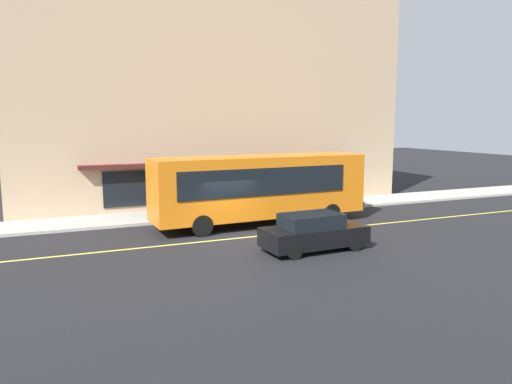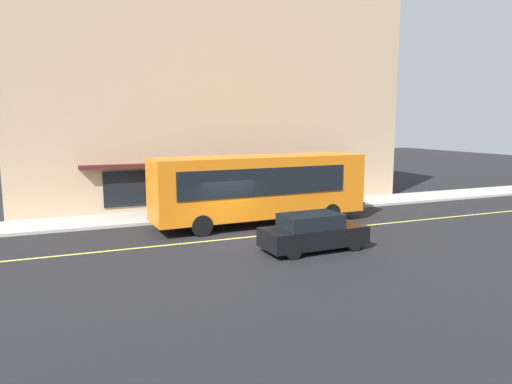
% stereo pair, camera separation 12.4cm
% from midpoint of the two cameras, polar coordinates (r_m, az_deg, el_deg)
% --- Properties ---
extents(ground, '(120.00, 120.00, 0.00)m').
position_cam_midpoint_polar(ground, '(21.28, -2.34, -5.63)').
color(ground, black).
extents(sidewalk, '(80.00, 3.09, 0.15)m').
position_cam_midpoint_polar(sidewalk, '(26.68, -6.69, -2.64)').
color(sidewalk, '#B2ADA3').
rests_on(sidewalk, ground).
extents(lane_centre_stripe, '(36.00, 0.16, 0.01)m').
position_cam_midpoint_polar(lane_centre_stripe, '(21.28, -2.34, -5.62)').
color(lane_centre_stripe, '#D8D14C').
rests_on(lane_centre_stripe, ground).
extents(storefront_building, '(24.46, 9.88, 13.76)m').
position_cam_midpoint_polar(storefront_building, '(32.83, -5.93, 11.34)').
color(storefront_building, tan).
rests_on(storefront_building, ground).
extents(bus, '(11.23, 3.01, 3.50)m').
position_cam_midpoint_polar(bus, '(23.79, 0.77, 0.73)').
color(bus, orange).
rests_on(bus, ground).
extents(traffic_light, '(0.30, 0.52, 3.20)m').
position_cam_midpoint_polar(traffic_light, '(25.40, -8.01, 2.38)').
color(traffic_light, '#2D2D33').
rests_on(traffic_light, sidewalk).
extents(car_black, '(4.38, 2.02, 1.52)m').
position_cam_midpoint_polar(car_black, '(19.32, 7.07, -4.87)').
color(car_black, black).
rests_on(car_black, ground).
extents(pedestrian_by_curb, '(0.34, 0.34, 1.59)m').
position_cam_midpoint_polar(pedestrian_by_curb, '(29.68, 6.46, 0.48)').
color(pedestrian_by_curb, black).
rests_on(pedestrian_by_curb, sidewalk).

